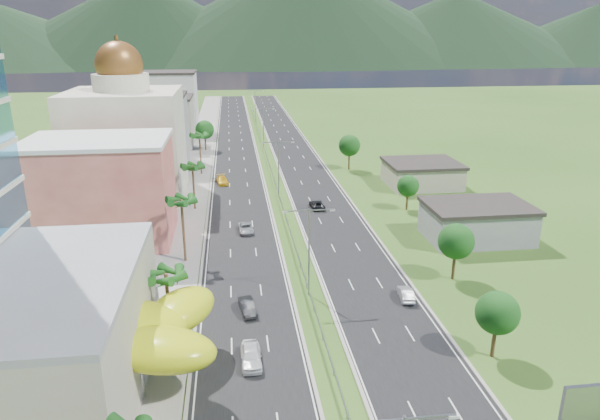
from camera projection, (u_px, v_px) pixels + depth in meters
name	position (u px, v px, depth m)	size (l,w,h in m)	color
ground	(323.00, 340.00, 55.17)	(500.00, 500.00, 0.00)	#2D5119
road_left	(236.00, 154.00, 138.88)	(11.00, 260.00, 0.04)	black
road_right	(294.00, 152.00, 140.70)	(11.00, 260.00, 0.04)	black
sidewalk_left	(199.00, 155.00, 137.72)	(7.00, 260.00, 0.12)	gray
median_guardrail	(270.00, 167.00, 122.67)	(0.10, 216.06, 0.76)	gray
streetlight_median_b	(309.00, 243.00, 62.43)	(6.04, 0.25, 11.00)	gray
streetlight_median_c	(278.00, 163.00, 100.04)	(6.04, 0.25, 11.00)	gray
streetlight_median_d	(263.00, 124.00, 142.35)	(6.04, 0.25, 11.00)	gray
streetlight_median_e	(255.00, 103.00, 184.67)	(6.04, 0.25, 11.00)	gray
lime_canopy	(109.00, 331.00, 47.40)	(18.00, 15.00, 7.40)	#BAC813
pink_shophouse	(102.00, 192.00, 79.49)	(20.00, 15.00, 15.00)	#B64F4B
domed_building	(127.00, 138.00, 99.89)	(20.00, 20.00, 28.70)	beige
midrise_grey	(152.00, 132.00, 124.58)	(16.00, 15.00, 16.00)	gray
midrise_beige	(163.00, 123.00, 145.75)	(16.00, 15.00, 13.00)	#A69F88
midrise_white	(171.00, 103.00, 166.58)	(16.00, 15.00, 18.00)	silver
billboard	(595.00, 405.00, 38.89)	(5.20, 0.35, 6.20)	gray
shed_near	(477.00, 223.00, 81.27)	(15.00, 10.00, 5.00)	gray
shed_far	(422.00, 175.00, 109.82)	(14.00, 12.00, 4.40)	#A69F88
palm_tree_b	(166.00, 278.00, 52.93)	(3.60, 3.60, 8.10)	#47301C
palm_tree_c	(181.00, 203.00, 71.28)	(3.60, 3.60, 9.60)	#47301C
palm_tree_d	(193.00, 168.00, 93.21)	(3.60, 3.60, 8.60)	#47301C
palm_tree_e	(199.00, 137.00, 116.47)	(3.60, 3.60, 9.40)	#47301C
leafy_tree_lfar	(205.00, 130.00, 140.85)	(4.90, 4.90, 8.05)	#47301C
leafy_tree_ra	(497.00, 313.00, 50.88)	(4.20, 4.20, 6.90)	#47301C
leafy_tree_rb	(456.00, 242.00, 67.10)	(4.55, 4.55, 7.47)	#47301C
leafy_tree_rc	(408.00, 186.00, 94.05)	(3.85, 3.85, 6.33)	#47301C
leafy_tree_rd	(349.00, 146.00, 121.39)	(4.90, 4.90, 8.05)	#47301C
mountain_ridge	(305.00, 66.00, 485.57)	(860.00, 140.00, 90.00)	black
car_white_near_left	(251.00, 356.00, 51.00)	(1.94, 4.82, 1.64)	white
car_dark_left	(247.00, 307.00, 60.30)	(1.50, 4.29, 1.41)	black
car_silver_mid_left	(246.00, 228.00, 84.50)	(2.18, 4.73, 1.32)	#95999C
car_yellow_far_left	(222.00, 180.00, 111.17)	(2.11, 5.20, 1.51)	gold
car_silver_right	(406.00, 294.00, 63.34)	(1.44, 4.13, 1.36)	#A6A8AD
car_dark_far_right	(317.00, 204.00, 95.91)	(2.24, 4.85, 1.35)	black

